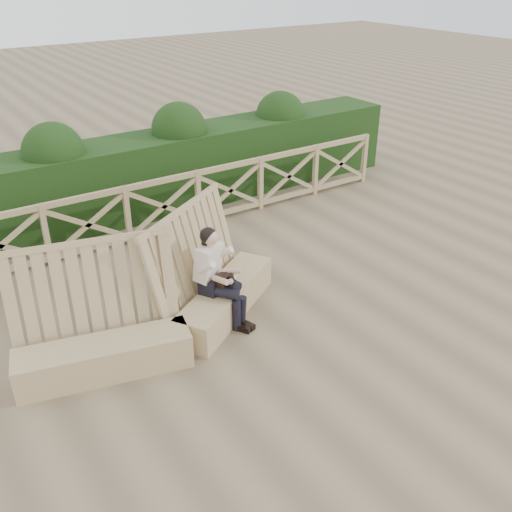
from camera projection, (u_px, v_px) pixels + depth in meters
ground at (275, 321)px, 8.15m from camera, size 60.00×60.00×0.00m
bench at (165, 314)px, 7.61m from camera, size 4.06×1.79×1.59m
woman at (217, 273)px, 7.84m from camera, size 0.63×0.90×1.43m
guardrail at (164, 206)px, 10.45m from camera, size 10.10×0.09×1.10m
hedge at (136, 177)px, 11.23m from camera, size 12.00×1.20×1.50m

